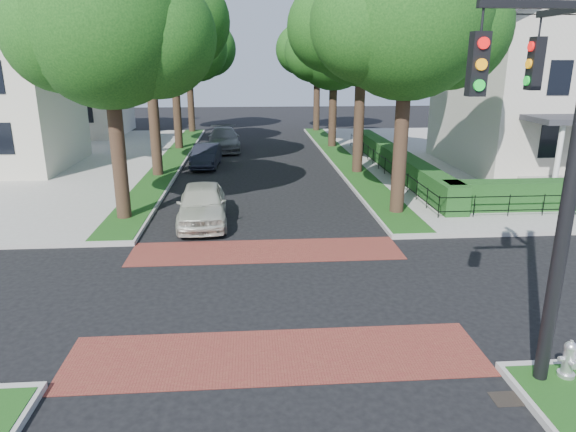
% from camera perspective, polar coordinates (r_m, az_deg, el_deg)
% --- Properties ---
extents(ground, '(120.00, 120.00, 0.00)m').
position_cam_1_polar(ground, '(14.29, -1.99, -8.45)').
color(ground, black).
rests_on(ground, ground).
extents(sidewalk_ne, '(30.00, 30.00, 0.15)m').
position_cam_1_polar(sidewalk_ne, '(38.12, 27.54, 5.85)').
color(sidewalk_ne, gray).
rests_on(sidewalk_ne, ground).
extents(crosswalk_far, '(9.00, 2.20, 0.01)m').
position_cam_1_polar(crosswalk_far, '(17.23, -2.43, -3.89)').
color(crosswalk_far, maroon).
rests_on(crosswalk_far, ground).
extents(crosswalk_near, '(9.00, 2.20, 0.01)m').
position_cam_1_polar(crosswalk_near, '(11.47, -1.31, -15.26)').
color(crosswalk_near, maroon).
rests_on(crosswalk_near, ground).
extents(storm_drain, '(0.65, 0.45, 0.01)m').
position_cam_1_polar(storm_drain, '(11.07, 23.36, -18.14)').
color(storm_drain, black).
rests_on(storm_drain, ground).
extents(grass_strip_ne, '(1.60, 29.80, 0.02)m').
position_cam_1_polar(grass_strip_ne, '(33.08, 6.05, 6.40)').
color(grass_strip_ne, '#154313').
rests_on(grass_strip_ne, sidewalk_ne).
extents(grass_strip_nw, '(1.60, 29.80, 0.02)m').
position_cam_1_polar(grass_strip_nw, '(32.93, -12.89, 6.02)').
color(grass_strip_nw, '#154313').
rests_on(grass_strip_nw, sidewalk_nw).
extents(tree_right_near, '(7.75, 6.67, 10.66)m').
position_cam_1_polar(tree_right_near, '(21.10, 13.34, 20.57)').
color(tree_right_near, black).
rests_on(tree_right_near, sidewalk_ne).
extents(tree_right_mid, '(8.25, 7.09, 11.22)m').
position_cam_1_polar(tree_right_mid, '(28.87, 8.43, 20.42)').
color(tree_right_mid, black).
rests_on(tree_right_mid, sidewalk_ne).
extents(tree_right_far, '(7.25, 6.23, 9.74)m').
position_cam_1_polar(tree_right_far, '(37.63, 5.26, 18.00)').
color(tree_right_far, black).
rests_on(tree_right_far, sidewalk_ne).
extents(tree_right_back, '(7.50, 6.45, 10.20)m').
position_cam_1_polar(tree_right_back, '(46.55, 3.39, 18.25)').
color(tree_right_back, black).
rests_on(tree_right_back, sidewalk_ne).
extents(tree_left_near, '(7.50, 6.45, 10.20)m').
position_cam_1_polar(tree_left_near, '(20.76, -19.09, 19.20)').
color(tree_left_near, black).
rests_on(tree_left_near, sidewalk_nw).
extents(tree_left_mid, '(8.00, 6.88, 11.48)m').
position_cam_1_polar(tree_left_mid, '(28.67, -15.16, 20.79)').
color(tree_left_mid, black).
rests_on(tree_left_mid, sidewalk_nw).
extents(tree_left_far, '(7.00, 6.02, 9.86)m').
position_cam_1_polar(tree_left_far, '(37.46, -12.46, 18.03)').
color(tree_left_far, black).
rests_on(tree_left_far, sidewalk_nw).
extents(tree_left_back, '(7.75, 6.66, 10.44)m').
position_cam_1_polar(tree_left_back, '(46.42, -10.92, 18.17)').
color(tree_left_back, black).
rests_on(tree_left_back, sidewalk_nw).
extents(hedge_main_road, '(1.00, 18.00, 1.20)m').
position_cam_1_polar(hedge_main_road, '(29.57, 11.91, 6.06)').
color(hedge_main_road, '#173C14').
rests_on(hedge_main_road, sidewalk_ne).
extents(fence_main_road, '(0.06, 18.00, 0.90)m').
position_cam_1_polar(fence_main_road, '(29.39, 10.38, 5.78)').
color(fence_main_road, black).
rests_on(fence_main_road, sidewalk_ne).
extents(house_victorian, '(13.00, 13.05, 12.48)m').
position_cam_1_polar(house_victorian, '(33.97, 28.70, 14.73)').
color(house_victorian, beige).
rests_on(house_victorian, sidewalk_ne).
extents(house_left_far, '(10.00, 9.00, 10.14)m').
position_cam_1_polar(house_left_far, '(47.36, -23.53, 14.22)').
color(house_left_far, beige).
rests_on(house_left_far, sidewalk_nw).
extents(traffic_signal, '(2.17, 2.00, 8.00)m').
position_cam_1_polar(traffic_signal, '(10.14, 27.91, 7.00)').
color(traffic_signal, black).
rests_on(traffic_signal, sidewalk_se).
extents(parked_car_front, '(2.11, 4.70, 1.57)m').
position_cam_1_polar(parked_car_front, '(20.18, -9.51, 1.33)').
color(parked_car_front, beige).
rests_on(parked_car_front, ground).
extents(parked_car_middle, '(1.65, 4.19, 1.36)m').
position_cam_1_polar(parked_car_middle, '(31.23, -9.07, 6.64)').
color(parked_car_middle, black).
rests_on(parked_car_middle, ground).
extents(parked_car_rear, '(2.49, 5.51, 1.57)m').
position_cam_1_polar(parked_car_rear, '(37.03, -7.14, 8.46)').
color(parked_car_rear, slate).
rests_on(parked_car_rear, ground).
extents(fire_hydrant, '(0.41, 0.42, 0.80)m').
position_cam_1_polar(fire_hydrant, '(11.71, 28.73, -13.83)').
color(fire_hydrant, silver).
rests_on(fire_hydrant, sidewalk_se).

